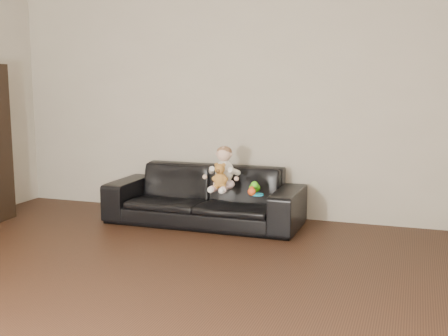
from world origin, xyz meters
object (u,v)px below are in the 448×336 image
at_px(teddy_bear, 220,176).
at_px(toy_green, 255,188).
at_px(sofa, 204,196).
at_px(toy_rattle, 252,192).
at_px(toy_blue_disc, 258,195).
at_px(baby, 224,171).

bearing_deg(teddy_bear, toy_green, 6.96).
distance_m(sofa, toy_rattle, 0.66).
height_order(teddy_bear, toy_blue_disc, teddy_bear).
bearing_deg(toy_green, sofa, 168.46).
xyz_separation_m(baby, toy_rattle, (0.34, -0.17, -0.15)).
xyz_separation_m(toy_rattle, toy_blue_disc, (0.05, 0.04, -0.03)).
relative_size(sofa, baby, 4.54).
height_order(toy_rattle, toy_blue_disc, toy_rattle).
bearing_deg(toy_blue_disc, toy_rattle, -143.45).
relative_size(baby, toy_rattle, 5.61).
distance_m(baby, toy_rattle, 0.41).
relative_size(baby, toy_green, 3.31).
height_order(sofa, toy_blue_disc, sofa).
bearing_deg(toy_rattle, baby, 153.69).
bearing_deg(toy_blue_disc, baby, 161.14).
bearing_deg(teddy_bear, sofa, 121.67).
relative_size(toy_rattle, toy_blue_disc, 0.70).
bearing_deg(toy_blue_disc, sofa, 159.27).
height_order(toy_green, toy_blue_disc, toy_green).
bearing_deg(teddy_bear, baby, 79.23).
xyz_separation_m(teddy_bear, toy_green, (0.31, 0.13, -0.12)).
relative_size(baby, teddy_bear, 1.80).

